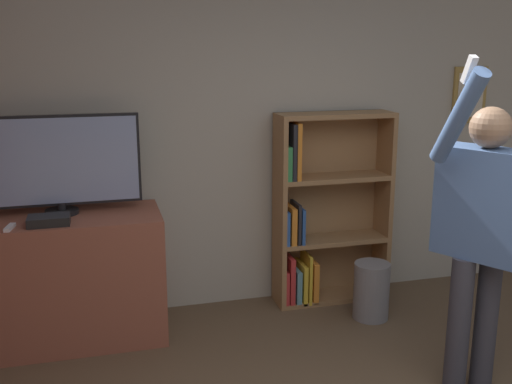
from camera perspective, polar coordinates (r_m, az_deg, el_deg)
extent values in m
cube|color=#B2AD9E|center=(4.57, 0.62, 5.88)|extent=(6.28, 0.06, 2.70)
cube|color=#AD8942|center=(5.25, 19.66, 8.70)|extent=(0.30, 0.02, 0.46)
cube|color=beige|center=(5.24, 19.75, 8.68)|extent=(0.23, 0.01, 0.36)
cube|color=#93513D|center=(4.29, -17.58, -7.90)|extent=(1.28, 0.60, 0.88)
cylinder|color=black|center=(4.21, -18.00, -1.79)|extent=(0.22, 0.22, 0.03)
cylinder|color=black|center=(4.20, -18.04, -1.26)|extent=(0.06, 0.06, 0.05)
cube|color=black|center=(4.14, -18.35, 2.86)|extent=(1.06, 0.04, 0.60)
cube|color=#8C9EC6|center=(4.12, -18.37, 2.80)|extent=(1.03, 0.01, 0.57)
cube|color=black|center=(3.98, -19.13, -2.56)|extent=(0.26, 0.17, 0.06)
cube|color=white|center=(3.97, -22.41, -3.14)|extent=(0.06, 0.14, 0.02)
cube|color=#997047|center=(4.54, 2.26, -1.99)|extent=(0.04, 0.28, 1.49)
cube|color=#997047|center=(4.86, 12.03, -1.23)|extent=(0.04, 0.28, 1.49)
cube|color=#997047|center=(4.80, 6.71, -1.19)|extent=(0.90, 0.01, 1.49)
cube|color=#997047|center=(4.92, 7.05, -9.79)|extent=(0.83, 0.28, 0.04)
cube|color=#997047|center=(4.75, 7.22, -4.49)|extent=(0.83, 0.28, 0.04)
cube|color=#997047|center=(4.62, 7.41, 1.37)|extent=(0.83, 0.28, 0.04)
cube|color=#997047|center=(4.54, 7.59, 7.27)|extent=(0.83, 0.28, 0.04)
cube|color=red|center=(4.71, 2.68, -8.95)|extent=(0.03, 0.21, 0.28)
cube|color=red|center=(4.70, 3.19, -8.34)|extent=(0.04, 0.20, 0.38)
cube|color=#5B8E99|center=(4.74, 3.77, -8.84)|extent=(0.04, 0.22, 0.28)
cube|color=gold|center=(4.76, 4.30, -8.49)|extent=(0.03, 0.25, 0.31)
cube|color=gold|center=(4.75, 4.80, -8.05)|extent=(0.02, 0.23, 0.39)
cube|color=orange|center=(4.77, 5.38, -8.40)|extent=(0.04, 0.21, 0.33)
cube|color=#2D569E|center=(4.57, 2.64, -3.21)|extent=(0.02, 0.26, 0.26)
cube|color=orange|center=(4.57, 3.21, -3.03)|extent=(0.04, 0.25, 0.28)
cube|color=#232328|center=(4.57, 3.79, -2.89)|extent=(0.02, 0.22, 0.31)
cube|color=#2D569E|center=(4.59, 4.14, -3.06)|extent=(0.02, 0.23, 0.27)
cube|color=#338447|center=(4.43, 2.85, 2.84)|extent=(0.03, 0.22, 0.25)
cube|color=#232328|center=(4.42, 3.35, 3.87)|extent=(0.03, 0.21, 0.41)
cube|color=orange|center=(4.44, 3.74, 3.96)|extent=(0.03, 0.23, 0.42)
cylinder|color=#383842|center=(3.71, 18.74, -11.96)|extent=(0.13, 0.13, 0.82)
cylinder|color=#383842|center=(3.81, 21.04, -11.48)|extent=(0.13, 0.13, 0.82)
cube|color=#4C6B9E|center=(3.52, 20.86, -1.05)|extent=(0.44, 0.54, 0.62)
sphere|color=#9E7556|center=(3.44, 21.45, 5.73)|extent=(0.22, 0.22, 0.22)
cylinder|color=#4C6B9E|center=(3.18, 18.74, 6.73)|extent=(0.09, 0.40, 0.52)
cube|color=white|center=(3.12, 19.66, 10.93)|extent=(0.04, 0.09, 0.14)
cylinder|color=gray|center=(4.57, 10.93, -9.21)|extent=(0.26, 0.26, 0.43)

